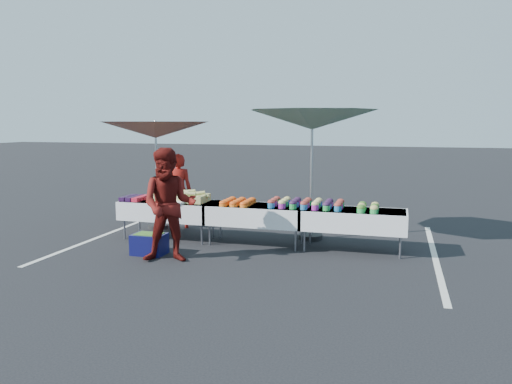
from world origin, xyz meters
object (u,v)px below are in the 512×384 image
(table_center, at_px, (256,214))
(customer, at_px, (169,205))
(umbrella_left, at_px, (155,131))
(umbrella_right, at_px, (312,121))
(table_right, at_px, (353,219))
(table_left, at_px, (169,209))
(vendor, at_px, (178,191))
(storage_bin, at_px, (149,243))

(table_center, xyz_separation_m, customer, (-1.05, -1.50, 0.36))
(table_center, relative_size, umbrella_left, 0.64)
(umbrella_left, xyz_separation_m, umbrella_right, (3.36, -0.06, 0.21))
(table_right, bearing_deg, table_left, 180.00)
(table_center, height_order, customer, customer)
(table_right, distance_m, vendor, 3.96)
(table_right, height_order, customer, customer)
(table_right, height_order, umbrella_left, umbrella_left)
(table_left, distance_m, storage_bin, 1.28)
(vendor, distance_m, umbrella_left, 1.38)
(table_right, xyz_separation_m, vendor, (-3.83, 0.97, 0.23))
(table_center, bearing_deg, customer, -125.10)
(vendor, bearing_deg, table_right, 140.96)
(vendor, relative_size, storage_bin, 2.85)
(table_center, distance_m, umbrella_left, 3.00)
(vendor, xyz_separation_m, customer, (0.98, -2.47, 0.13))
(table_left, height_order, table_right, same)
(umbrella_left, distance_m, storage_bin, 2.90)
(table_left, bearing_deg, vendor, 103.55)
(table_center, relative_size, customer, 0.99)
(table_left, relative_size, table_right, 1.00)
(table_left, distance_m, table_right, 3.60)
(customer, relative_size, umbrella_right, 0.72)
(table_left, xyz_separation_m, storage_bin, (0.20, -1.20, -0.39))
(table_center, bearing_deg, umbrella_right, 38.91)
(customer, bearing_deg, vendor, 94.84)
(table_right, bearing_deg, vendor, 165.77)
(table_left, bearing_deg, umbrella_right, 15.19)
(umbrella_left, bearing_deg, umbrella_right, -1.08)
(umbrella_left, relative_size, storage_bin, 5.13)
(customer, xyz_separation_m, storage_bin, (-0.54, 0.30, -0.75))
(customer, bearing_deg, table_center, 38.11)
(table_left, bearing_deg, customer, -63.57)
(table_left, xyz_separation_m, table_right, (3.60, 0.00, 0.00))
(table_right, bearing_deg, customer, -152.28)
(table_left, distance_m, table_center, 1.80)
(table_center, height_order, table_right, same)
(table_left, height_order, customer, customer)
(table_right, distance_m, umbrella_right, 2.08)
(table_right, relative_size, customer, 0.99)
(table_left, relative_size, customer, 0.99)
(vendor, bearing_deg, storage_bin, 76.60)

